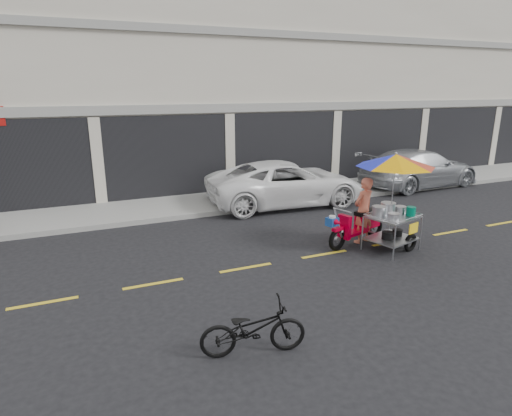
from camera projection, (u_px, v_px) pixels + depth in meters
name	position (u px, v px, depth m)	size (l,w,h in m)	color
ground	(324.00, 254.00, 10.09)	(90.00, 90.00, 0.00)	black
sidewalk	(240.00, 198.00, 14.93)	(45.00, 3.00, 0.15)	gray
shophouse_block	(256.00, 77.00, 19.36)	(36.00, 8.11, 10.40)	beige
centerline	(324.00, 254.00, 10.09)	(42.00, 0.10, 0.01)	gold
white_pickup	(286.00, 183.00, 14.20)	(2.42, 5.25, 1.46)	white
silver_pickup	(419.00, 168.00, 16.74)	(2.07, 5.10, 1.48)	#B5B9BE
near_bicycle	(253.00, 329.00, 6.23)	(0.55, 1.57, 0.82)	black
food_vendor_rig	(383.00, 188.00, 10.20)	(2.71, 2.23, 2.38)	black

